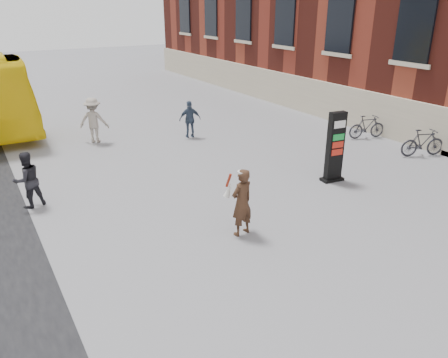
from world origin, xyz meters
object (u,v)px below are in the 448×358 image
woman (241,201)px  pedestrian_c (190,119)px  pedestrian_a (27,180)px  pedestrian_b (94,120)px  bike_5 (423,143)px  bike_7 (367,127)px  info_pylon (335,147)px

woman → pedestrian_c: 8.67m
pedestrian_a → pedestrian_b: pedestrian_b is taller
woman → pedestrian_b: 9.69m
pedestrian_a → pedestrian_b: bearing=-139.0°
woman → bike_5: bearing=178.6°
woman → bike_7: woman is taller
info_pylon → bike_7: size_ratio=1.38×
bike_5 → pedestrian_c: bearing=65.1°
pedestrian_a → bike_5: size_ratio=0.94×
pedestrian_b → bike_5: 13.00m
info_pylon → pedestrian_a: bearing=168.9°
pedestrian_a → bike_7: bearing=162.6°
info_pylon → bike_7: (4.66, 2.80, -0.65)m
woman → bike_7: size_ratio=1.05×
bike_5 → bike_7: size_ratio=1.05×
info_pylon → bike_5: bearing=8.7°
info_pylon → pedestrian_a: 9.30m
bike_7 → woman: bearing=131.2°
pedestrian_b → bike_7: pedestrian_b is taller
woman → bike_5: woman is taller
info_pylon → bike_5: 4.70m
pedestrian_b → pedestrian_c: size_ratio=1.18×
pedestrian_b → pedestrian_c: 3.98m
pedestrian_b → bike_7: 11.50m
pedestrian_b → pedestrian_c: pedestrian_b is taller
pedestrian_a → bike_7: 13.46m
pedestrian_c → info_pylon: bearing=120.1°
info_pylon → pedestrian_b: 9.87m
pedestrian_a → pedestrian_b: (3.31, 5.21, 0.11)m
info_pylon → pedestrian_c: bearing=112.3°
info_pylon → woman: 4.73m
pedestrian_a → bike_7: pedestrian_a is taller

